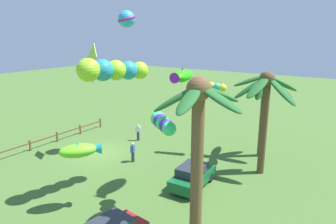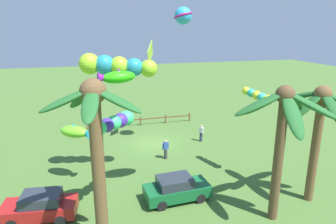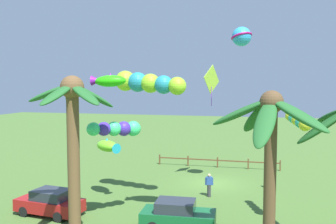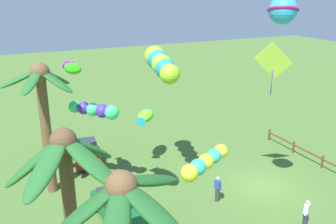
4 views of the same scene
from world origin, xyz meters
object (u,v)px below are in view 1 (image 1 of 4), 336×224
parked_car_0 (193,176)px  kite_fish_2 (182,76)px  kite_diamond_5 (92,58)px  kite_tube_7 (113,70)px  kite_fish_4 (81,150)px  kite_ball_3 (127,19)px  spectator_1 (138,132)px  kite_tube_1 (213,86)px  palm_tree_1 (266,98)px  spectator_0 (133,152)px  palm_tree_0 (198,126)px  kite_tube_0 (162,123)px  palm_tree_2 (265,93)px

parked_car_0 → kite_fish_2: bearing=18.2°
kite_diamond_5 → kite_tube_7: 6.53m
kite_tube_7 → kite_fish_4: bearing=-0.9°
kite_fish_2 → kite_ball_3: size_ratio=0.91×
spectator_1 → kite_tube_1: (-1.09, 7.04, 4.93)m
palm_tree_1 → kite_ball_3: 12.25m
spectator_1 → kite_fish_4: 11.95m
kite_fish_2 → kite_tube_7: bearing=-95.3°
spectator_1 → kite_ball_3: (2.17, 0.93, 10.15)m
kite_tube_1 → palm_tree_1: bearing=72.0°
spectator_1 → kite_diamond_5: 8.47m
kite_ball_3 → kite_tube_7: kite_ball_3 is taller
spectator_0 → kite_ball_3: bearing=-135.8°
spectator_0 → kite_ball_3: 10.51m
kite_tube_1 → kite_fish_2: size_ratio=1.24×
palm_tree_1 → kite_fish_2: bearing=-14.1°
palm_tree_0 → kite_fish_2: size_ratio=4.29×
parked_car_0 → kite_fish_4: 7.50m
kite_tube_0 → kite_tube_7: kite_tube_7 is taller
palm_tree_0 → spectator_0: 11.33m
kite_fish_2 → parked_car_0: bearing=-161.8°
palm_tree_2 → kite_fish_4: bearing=-24.5°
palm_tree_1 → kite_fish_2: kite_fish_2 is taller
kite_tube_0 → kite_tube_1: (-9.51, -1.64, 0.51)m
spectator_0 → kite_fish_2: size_ratio=0.85×
palm_tree_2 → kite_ball_3: (4.95, -9.86, 5.67)m
spectator_1 → kite_diamond_5: kite_diamond_5 is taller
kite_tube_1 → kite_ball_3: size_ratio=1.13×
palm_tree_2 → spectator_1: palm_tree_2 is taller
spectator_0 → kite_tube_1: kite_tube_1 is taller
kite_tube_7 → kite_diamond_5: bearing=-121.9°
palm_tree_1 → kite_diamond_5: bearing=-72.5°
kite_fish_4 → kite_tube_7: kite_tube_7 is taller
palm_tree_1 → kite_tube_7: kite_tube_7 is taller
spectator_0 → kite_fish_4: 7.34m
kite_fish_4 → kite_tube_7: 5.03m
palm_tree_2 → kite_tube_1: 4.14m
parked_car_0 → kite_diamond_5: bearing=-93.3°
parked_car_0 → kite_tube_7: 8.55m
kite_tube_0 → spectator_1: bearing=-134.2°
spectator_0 → kite_diamond_5: size_ratio=0.51×
kite_tube_1 → kite_diamond_5: bearing=-54.9°
palm_tree_2 → kite_tube_0: palm_tree_2 is taller
spectator_1 → kite_tube_7: bearing=30.7°
kite_tube_1 → kite_fish_2: (9.47, 2.78, 2.08)m
palm_tree_1 → kite_ball_3: kite_ball_3 is taller
kite_fish_4 → kite_tube_0: bearing=119.2°
spectator_1 → kite_fish_2: 14.68m
kite_tube_1 → kite_ball_3: kite_ball_3 is taller
spectator_1 → parked_car_0: bearing=60.1°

